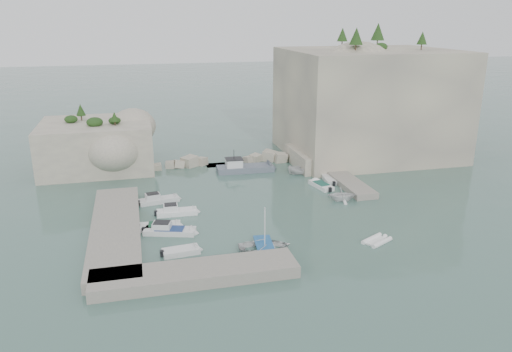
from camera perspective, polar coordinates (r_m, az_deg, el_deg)
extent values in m
plane|color=#486C61|center=(57.79, 1.43, -4.60)|extent=(400.00, 400.00, 0.00)
cube|color=beige|center=(84.37, 12.63, 8.15)|extent=(26.00, 22.00, 17.00)
cube|color=beige|center=(77.48, 7.23, 2.10)|extent=(8.00, 10.00, 2.50)
cube|color=beige|center=(78.94, -17.71, 3.38)|extent=(16.00, 14.00, 7.00)
cube|color=#9E9689|center=(54.96, -15.74, -5.90)|extent=(5.00, 24.00, 1.10)
cube|color=#9E9689|center=(44.73, -6.91, -11.02)|extent=(18.00, 4.00, 1.10)
cube|color=#9E9689|center=(70.84, 9.88, -0.24)|extent=(3.00, 16.00, 0.80)
cube|color=beige|center=(77.67, -3.55, 1.83)|extent=(28.00, 3.00, 1.40)
imported|color=white|center=(49.77, 1.00, -8.46)|extent=(5.53, 4.21, 1.07)
imported|color=white|center=(63.43, 9.75, -2.78)|extent=(4.04, 3.66, 1.86)
imported|color=silver|center=(73.11, 5.21, 0.19)|extent=(4.30, 2.44, 1.57)
cylinder|color=white|center=(48.66, 1.01, -5.67)|extent=(0.10, 0.10, 4.20)
cone|color=#1E4219|center=(76.66, 11.40, 15.41)|extent=(1.96, 1.96, 2.45)
cone|color=#1E4219|center=(88.24, 13.77, 15.74)|extent=(2.24, 2.24, 2.80)
cone|color=#1E4219|center=(84.13, 18.47, 14.74)|extent=(1.57, 1.57, 1.96)
cone|color=#1E4219|center=(88.84, 9.86, 15.65)|extent=(1.79, 1.79, 2.24)
cone|color=#1E4219|center=(80.03, -19.41, 7.16)|extent=(1.40, 1.40, 1.75)
cone|color=#1E4219|center=(74.84, -15.87, 6.56)|extent=(1.12, 1.12, 1.40)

